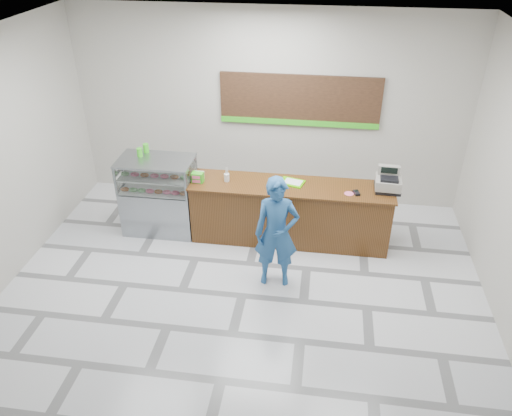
# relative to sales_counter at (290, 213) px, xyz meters

# --- Properties ---
(floor) EXTENTS (7.00, 7.00, 0.00)m
(floor) POSITION_rel_sales_counter_xyz_m (-0.55, -1.55, -0.52)
(floor) COLOR silver
(floor) RESTS_ON ground
(back_wall) EXTENTS (7.00, 0.00, 7.00)m
(back_wall) POSITION_rel_sales_counter_xyz_m (-0.55, 1.45, 1.23)
(back_wall) COLOR #B5B1A6
(back_wall) RESTS_ON floor
(ceiling) EXTENTS (7.00, 7.00, 0.00)m
(ceiling) POSITION_rel_sales_counter_xyz_m (-0.55, -1.55, 2.98)
(ceiling) COLOR silver
(ceiling) RESTS_ON back_wall
(sales_counter) EXTENTS (3.26, 0.76, 1.03)m
(sales_counter) POSITION_rel_sales_counter_xyz_m (0.00, 0.00, 0.00)
(sales_counter) COLOR #5A3114
(sales_counter) RESTS_ON floor
(display_case) EXTENTS (1.22, 0.72, 1.33)m
(display_case) POSITION_rel_sales_counter_xyz_m (-2.22, -0.00, 0.16)
(display_case) COLOR gray
(display_case) RESTS_ON floor
(menu_board) EXTENTS (2.80, 0.06, 0.90)m
(menu_board) POSITION_rel_sales_counter_xyz_m (-0.00, 1.41, 1.42)
(menu_board) COLOR black
(menu_board) RESTS_ON back_wall
(cash_register) EXTENTS (0.41, 0.43, 0.37)m
(cash_register) POSITION_rel_sales_counter_xyz_m (1.50, 0.07, 0.65)
(cash_register) COLOR black
(cash_register) RESTS_ON sales_counter
(card_terminal) EXTENTS (0.12, 0.16, 0.04)m
(card_terminal) POSITION_rel_sales_counter_xyz_m (1.02, -0.13, 0.53)
(card_terminal) COLOR black
(card_terminal) RESTS_ON sales_counter
(serving_tray) EXTENTS (0.44, 0.37, 0.02)m
(serving_tray) POSITION_rel_sales_counter_xyz_m (0.00, 0.08, 0.52)
(serving_tray) COLOR #4FCD00
(serving_tray) RESTS_ON sales_counter
(napkin_box) EXTENTS (0.16, 0.16, 0.13)m
(napkin_box) POSITION_rel_sales_counter_xyz_m (-1.50, -0.04, 0.58)
(napkin_box) COLOR white
(napkin_box) RESTS_ON sales_counter
(straw_cup) EXTENTS (0.09, 0.09, 0.13)m
(straw_cup) POSITION_rel_sales_counter_xyz_m (-1.04, -0.00, 0.58)
(straw_cup) COLOR silver
(straw_cup) RESTS_ON sales_counter
(promo_box) EXTENTS (0.19, 0.14, 0.16)m
(promo_box) POSITION_rel_sales_counter_xyz_m (-1.50, -0.10, 0.60)
(promo_box) COLOR green
(promo_box) RESTS_ON sales_counter
(donut_decal) EXTENTS (0.15, 0.15, 0.00)m
(donut_decal) POSITION_rel_sales_counter_xyz_m (0.91, -0.14, 0.52)
(donut_decal) COLOR #F5608B
(donut_decal) RESTS_ON sales_counter
(green_cup_left) EXTENTS (0.09, 0.09, 0.14)m
(green_cup_left) POSITION_rel_sales_counter_xyz_m (-2.50, 0.09, 0.88)
(green_cup_left) COLOR green
(green_cup_left) RESTS_ON display_case
(green_cup_right) EXTENTS (0.10, 0.10, 0.15)m
(green_cup_right) POSITION_rel_sales_counter_xyz_m (-2.45, 0.26, 0.89)
(green_cup_right) COLOR green
(green_cup_right) RESTS_ON display_case
(customer) EXTENTS (0.66, 0.47, 1.72)m
(customer) POSITION_rel_sales_counter_xyz_m (-0.11, -1.13, 0.35)
(customer) COLOR #23558E
(customer) RESTS_ON floor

